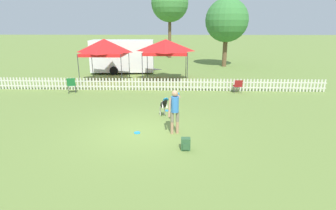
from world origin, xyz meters
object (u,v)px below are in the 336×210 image
Objects in this scene: leaping_dog at (164,104)px; frisbee_near_handler at (137,133)px; equipment_trailer at (123,56)px; tree_right_grove at (227,21)px; frisbee_near_dog at (166,111)px; handler_person at (175,107)px; folding_chair_center at (238,85)px; backpack_on_grass at (186,144)px; folding_chair_blue_left at (71,84)px; tree_left_grove at (170,3)px; canopy_tent_main at (104,47)px; canopy_tent_secondary at (166,47)px.

leaping_dog reaches higher than frisbee_near_handler.
equipment_trailer is 10.39m from tree_right_grove.
frisbee_near_dog is 0.04× the size of equipment_trailer.
handler_person is 2.06× the size of folding_chair_center.
backpack_on_grass is 15.29m from equipment_trailer.
handler_person is at bearing 118.72° from folding_chair_blue_left.
tree_left_grove is at bearing 88.86° from frisbee_near_handler.
folding_chair_blue_left is 0.31× the size of canopy_tent_main.
frisbee_near_handler is at bearing -91.14° from tree_left_grove.
frisbee_near_dog is 5.41m from folding_chair_center.
folding_chair_center is 0.12× the size of tree_right_grove.
backpack_on_grass is at bearing -63.40° from canopy_tent_main.
handler_person is 0.27× the size of equipment_trailer.
backpack_on_grass is 8.25m from folding_chair_center.
leaping_dog is 1.32× the size of folding_chair_center.
frisbee_near_dog is (0.97, 2.70, 0.00)m from frisbee_near_handler.
canopy_tent_secondary is 5.33m from equipment_trailer.
canopy_tent_secondary is at bearing 92.76° from frisbee_near_dog.
equipment_trailer is at bearing 108.59° from backpack_on_grass.
frisbee_near_handler is 1.00× the size of frisbee_near_dog.
frisbee_near_handler is 25.21m from tree_left_grove.
backpack_on_grass is at bearing -84.17° from canopy_tent_secondary.
frisbee_near_dog is at bearing -109.42° from tree_right_grove.
leaping_dog is 0.12× the size of tree_left_grove.
folding_chair_blue_left is at bearing 121.24° from handler_person.
frisbee_near_dog is 0.04× the size of tree_right_grove.
frisbee_near_handler is at bearing -93.86° from canopy_tent_secondary.
equipment_trailer reaches higher than frisbee_near_handler.
backpack_on_grass is at bearing -75.19° from equipment_trailer.
backpack_on_grass is at bearing -90.36° from handler_person.
equipment_trailer is (-4.50, 13.08, 0.40)m from handler_person.
leaping_dog is 23.31m from tree_left_grove.
canopy_tent_secondary reaches higher than frisbee_near_dog.
canopy_tent_main reaches higher than backpack_on_grass.
tree_right_grove is at bearing 76.84° from backpack_on_grass.
leaping_dog reaches higher than folding_chair_center.
folding_chair_center is at bearing 164.62° from folding_chair_blue_left.
folding_chair_blue_left is at bearing -1.09° from folding_chair_center.
tree_left_grove is at bearing 92.81° from backpack_on_grass.
handler_person is 1.76× the size of folding_chair_blue_left.
backpack_on_grass is 12.09m from canopy_tent_main.
folding_chair_center reaches higher than frisbee_near_dog.
tree_left_grove is (-0.42, 22.57, 5.84)m from leaping_dog.
folding_chair_blue_left is at bearing -133.73° from tree_right_grove.
backpack_on_grass is at bearing 63.14° from folding_chair_center.
handler_person is at bearing -61.82° from canopy_tent_main.
backpack_on_grass is (0.85, -3.11, -0.39)m from leaping_dog.
folding_chair_center is at bearing -19.63° from canopy_tent_main.
equipment_trailer reaches higher than frisbee_near_dog.
tree_left_grove reaches higher than folding_chair_center.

